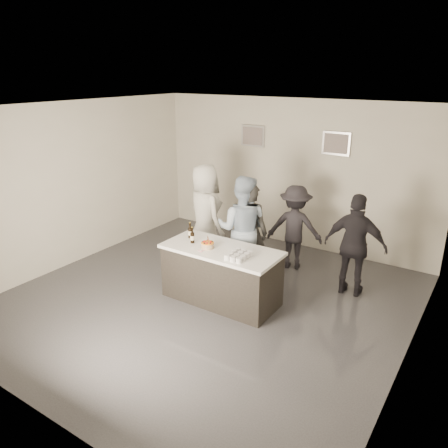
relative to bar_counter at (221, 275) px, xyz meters
The scene contains 19 objects.
floor 0.51m from the bar_counter, 147.82° to the right, with size 6.00×6.00×0.00m, color #3D3D42.
ceiling 2.56m from the bar_counter, 147.82° to the right, with size 6.00×6.00×0.00m, color white.
wall_back 3.07m from the bar_counter, 93.90° to the left, with size 6.00×0.04×3.00m, color beige.
wall_front 3.30m from the bar_counter, 93.59° to the right, with size 6.00×0.04×3.00m, color beige.
wall_left 3.37m from the bar_counter, behind, with size 0.04×6.00×3.00m, color beige.
wall_right 3.00m from the bar_counter, ahead, with size 0.04×6.00×3.00m, color beige.
picture_left 3.52m from the bar_counter, 111.06° to the left, with size 0.54×0.04×0.44m, color #B2B2B7.
picture_right 3.41m from the bar_counter, 76.11° to the left, with size 0.54×0.04×0.44m, color #B2B2B7.
bar_counter is the anchor object (origin of this frame).
cake 0.53m from the bar_counter, 150.55° to the right, with size 0.20×0.20×0.08m, color orange.
beer_bottle_a 0.90m from the bar_counter, behind, with size 0.07×0.07×0.26m, color black.
beer_bottle_b 0.78m from the bar_counter, behind, with size 0.07×0.07×0.26m, color black.
tumbler_cluster 0.66m from the bar_counter, 20.78° to the right, with size 0.30×0.40×0.08m, color #C79612.
candles 0.59m from the bar_counter, 138.81° to the right, with size 0.24×0.08×0.01m, color pink.
person_main_black 1.04m from the bar_counter, 92.55° to the left, with size 0.63×0.42×1.74m, color #272727.
person_main_blue 0.99m from the bar_counter, 98.62° to the left, with size 0.91×0.71×1.87m, color #9CB2CD.
person_guest_left 1.65m from the bar_counter, 134.67° to the left, with size 0.93×0.60×1.90m, color silver.
person_guest_right 2.19m from the bar_counter, 39.52° to the left, with size 1.00×0.42×1.70m, color black.
person_guest_back 1.88m from the bar_counter, 77.10° to the left, with size 1.01×0.58×1.57m, color black.
Camera 1 is at (3.66, -5.06, 3.51)m, focal length 35.00 mm.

